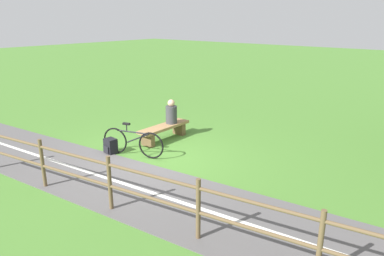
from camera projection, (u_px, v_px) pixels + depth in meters
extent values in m
plane|color=#477A2D|center=(152.00, 158.00, 9.37)|extent=(80.00, 80.00, 0.00)
cube|color=#565454|center=(270.00, 232.00, 6.15)|extent=(6.39, 36.04, 0.02)
cube|color=silver|center=(270.00, 231.00, 6.14)|extent=(3.70, 31.81, 0.00)
cube|color=#937047|center=(164.00, 127.00, 10.69)|extent=(1.84, 0.48, 0.08)
cube|color=brown|center=(179.00, 129.00, 11.27)|extent=(0.16, 0.41, 0.37)
cube|color=brown|center=(148.00, 140.00, 10.24)|extent=(0.16, 0.41, 0.37)
cylinder|color=#38383D|center=(171.00, 115.00, 10.85)|extent=(0.35, 0.35, 0.54)
sphere|color=tan|center=(171.00, 103.00, 10.74)|extent=(0.22, 0.22, 0.22)
torus|color=black|center=(151.00, 146.00, 9.26)|extent=(0.26, 0.70, 0.72)
torus|color=black|center=(115.00, 140.00, 9.64)|extent=(0.26, 0.70, 0.72)
cylinder|color=black|center=(132.00, 132.00, 9.36)|extent=(0.32, 0.89, 0.04)
cylinder|color=black|center=(138.00, 138.00, 9.35)|extent=(0.24, 0.65, 0.34)
cylinder|color=black|center=(127.00, 128.00, 9.39)|extent=(0.03, 0.03, 0.20)
cube|color=black|center=(126.00, 124.00, 9.36)|extent=(0.14, 0.21, 0.05)
cube|color=black|center=(111.00, 146.00, 9.67)|extent=(0.28, 0.34, 0.42)
cube|color=black|center=(106.00, 150.00, 9.59)|extent=(0.06, 0.23, 0.19)
cylinder|color=brown|center=(43.00, 163.00, 7.65)|extent=(0.08, 0.08, 1.10)
cylinder|color=brown|center=(110.00, 183.00, 6.73)|extent=(0.08, 0.08, 1.10)
cylinder|color=brown|center=(198.00, 209.00, 5.81)|extent=(0.08, 0.08, 1.10)
cylinder|color=brown|center=(320.00, 246.00, 4.89)|extent=(0.08, 0.08, 1.10)
cylinder|color=brown|center=(255.00, 203.00, 5.24)|extent=(2.20, 13.29, 0.06)
cylinder|color=brown|center=(254.00, 229.00, 5.37)|extent=(2.20, 13.29, 0.06)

